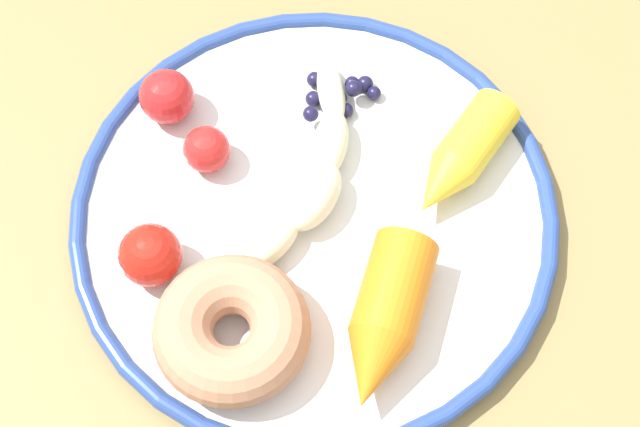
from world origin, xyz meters
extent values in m
cube|color=olive|center=(0.00, 0.00, 0.72)|extent=(0.93, 0.74, 0.03)
cube|color=olive|center=(0.40, -0.31, 0.35)|extent=(0.05, 0.05, 0.70)
cube|color=olive|center=(0.40, 0.31, 0.35)|extent=(0.05, 0.05, 0.70)
cylinder|color=silver|center=(0.04, 0.00, 0.74)|extent=(0.33, 0.33, 0.01)
torus|color=#28438C|center=(0.04, 0.00, 0.74)|extent=(0.34, 0.34, 0.01)
ellipsoid|color=#E6E6C3|center=(-0.02, 0.07, 0.75)|extent=(0.04, 0.06, 0.02)
ellipsoid|color=#E6E6C3|center=(0.01, 0.03, 0.75)|extent=(0.06, 0.06, 0.02)
ellipsoid|color=#E6E6C3|center=(0.04, 0.00, 0.76)|extent=(0.06, 0.05, 0.03)
ellipsoid|color=#E6E6C3|center=(0.09, -0.01, 0.75)|extent=(0.06, 0.03, 0.02)
ellipsoid|color=#E6E6C3|center=(0.13, -0.01, 0.75)|extent=(0.06, 0.03, 0.02)
cylinder|color=orange|center=(-0.02, -0.05, 0.76)|extent=(0.08, 0.06, 0.04)
cone|color=orange|center=(-0.08, -0.04, 0.76)|extent=(0.05, 0.05, 0.04)
cylinder|color=yellow|center=(0.10, -0.11, 0.76)|extent=(0.07, 0.06, 0.04)
cone|color=yellow|center=(0.05, -0.08, 0.76)|extent=(0.05, 0.05, 0.04)
torus|color=tan|center=(-0.05, 0.05, 0.76)|extent=(0.13, 0.13, 0.04)
sphere|color=#191638|center=(0.13, -0.01, 0.75)|extent=(0.01, 0.01, 0.01)
sphere|color=#191638|center=(0.13, -0.01, 0.75)|extent=(0.01, 0.01, 0.01)
sphere|color=#191638|center=(0.13, 0.01, 0.75)|extent=(0.01, 0.01, 0.01)
sphere|color=#191638|center=(0.14, -0.02, 0.75)|extent=(0.01, 0.01, 0.01)
sphere|color=#191638|center=(0.12, -0.02, 0.75)|extent=(0.01, 0.01, 0.01)
sphere|color=#191638|center=(0.12, -0.01, 0.75)|extent=(0.01, 0.01, 0.01)
sphere|color=#191638|center=(0.14, -0.04, 0.75)|extent=(0.01, 0.01, 0.01)
sphere|color=#191638|center=(0.14, -0.03, 0.75)|extent=(0.01, 0.01, 0.01)
sphere|color=#191638|center=(0.15, 0.01, 0.75)|extent=(0.01, 0.01, 0.01)
sphere|color=#191638|center=(0.11, 0.01, 0.76)|extent=(0.01, 0.01, 0.01)
sphere|color=#191638|center=(0.13, -0.02, 0.76)|extent=(0.01, 0.01, 0.01)
sphere|color=red|center=(0.08, 0.08, 0.76)|extent=(0.03, 0.03, 0.03)
sphere|color=red|center=(-0.01, 0.11, 0.76)|extent=(0.04, 0.04, 0.04)
sphere|color=red|center=(0.12, 0.11, 0.76)|extent=(0.04, 0.04, 0.04)
camera|label=1|loc=(-0.25, -0.02, 1.35)|focal=54.97mm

